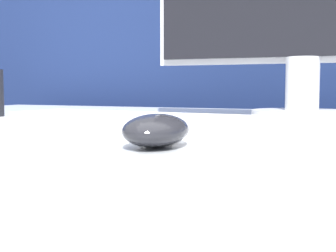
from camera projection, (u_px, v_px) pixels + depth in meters
The scene contains 3 objects.
partition_panel at pixel (291, 131), 1.45m from camera, with size 5.00×0.03×1.27m.
computer_mouse_near at pixel (156, 130), 0.52m from camera, with size 0.09×0.13×0.04m.
keyboard at pixel (133, 122), 0.73m from camera, with size 0.45×0.19×0.02m.
Camera 1 is at (0.19, -0.78, 0.77)m, focal length 50.00 mm.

